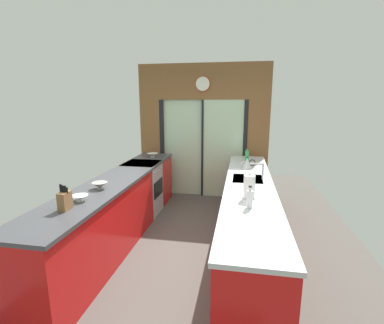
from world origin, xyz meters
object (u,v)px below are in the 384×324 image
paper_towel_roll (249,187)px  soap_bottle_near (250,199)px  mixing_bowl_near (80,198)px  knife_block (65,200)px  mixing_bowl_mid (100,185)px  mixing_bowl_far (152,155)px  kettle (247,163)px  oven_range (143,188)px  soap_bottle_far (247,156)px

paper_towel_roll → soap_bottle_near: bearing=-90.0°
mixing_bowl_near → paper_towel_roll: 1.83m
knife_block → soap_bottle_near: knife_block is taller
knife_block → mixing_bowl_mid: bearing=90.0°
mixing_bowl_far → soap_bottle_near: 2.95m
mixing_bowl_mid → knife_block: knife_block is taller
mixing_bowl_near → kettle: size_ratio=0.73×
kettle → paper_towel_roll: (-0.00, -1.42, 0.04)m
oven_range → soap_bottle_far: (1.80, 0.41, 0.57)m
knife_block → mixing_bowl_far: bearing=90.0°
kettle → mixing_bowl_near: bearing=-134.1°
mixing_bowl_mid → paper_towel_roll: (1.78, -0.02, 0.08)m
kettle → soap_bottle_far: size_ratio=0.97×
mixing_bowl_near → soap_bottle_far: size_ratio=0.71×
soap_bottle_near → mixing_bowl_near: bearing=-175.9°
paper_towel_roll → soap_bottle_far: bearing=90.0°
mixing_bowl_far → paper_towel_roll: size_ratio=0.75×
mixing_bowl_mid → mixing_bowl_far: bearing=90.0°
mixing_bowl_far → paper_towel_roll: 2.73m
knife_block → paper_towel_roll: (1.78, 0.66, 0.03)m
oven_range → kettle: 1.88m
oven_range → knife_block: size_ratio=3.54×
mixing_bowl_mid → knife_block: 0.68m
mixing_bowl_near → mixing_bowl_mid: mixing_bowl_mid is taller
mixing_bowl_mid → knife_block: bearing=-90.0°
mixing_bowl_far → knife_block: knife_block is taller
oven_range → mixing_bowl_near: size_ratio=5.20×
mixing_bowl_mid → paper_towel_roll: bearing=-0.7°
oven_range → kettle: size_ratio=3.78×
oven_range → soap_bottle_near: 2.60m
mixing_bowl_far → knife_block: bearing=-90.0°
oven_range → paper_towel_roll: bearing=-40.1°
knife_block → soap_bottle_near: bearing=11.9°
mixing_bowl_mid → soap_bottle_near: (1.78, -0.31, 0.05)m
mixing_bowl_mid → oven_range: bearing=90.7°
mixing_bowl_far → knife_block: 2.73m
oven_range → mixing_bowl_far: mixing_bowl_far is taller
oven_range → mixing_bowl_far: size_ratio=4.24×
mixing_bowl_near → mixing_bowl_mid: bearing=90.0°
mixing_bowl_near → soap_bottle_far: (1.78, 2.33, 0.07)m
mixing_bowl_far → mixing_bowl_near: bearing=-90.0°
mixing_bowl_near → mixing_bowl_far: bearing=90.0°
soap_bottle_near → soap_bottle_far: size_ratio=0.91×
mixing_bowl_far → knife_block: (-0.00, -2.73, 0.06)m
oven_range → mixing_bowl_far: 0.75m
mixing_bowl_far → soap_bottle_far: size_ratio=0.87×
soap_bottle_far → mixing_bowl_near: bearing=-127.3°
mixing_bowl_near → soap_bottle_near: 1.79m
mixing_bowl_near → mixing_bowl_far: size_ratio=0.82×
mixing_bowl_mid → kettle: kettle is taller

